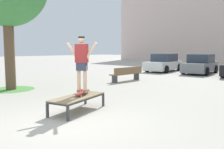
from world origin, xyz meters
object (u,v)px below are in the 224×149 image
Objects in this scene: skate_box at (78,98)px; car_grey at (200,65)px; park_bench at (127,74)px; skater at (82,60)px; car_white at (164,63)px; skateboard at (82,92)px.

skate_box is 0.47× the size of car_grey.
skate_box is 7.16m from park_bench.
skater is (-0.06, 0.23, 1.12)m from skate_box.
park_bench is at bearing -76.12° from car_white.
skateboard is 0.99m from skater.
car_grey is (-1.99, 13.52, -0.84)m from skater.
park_bench is (-3.28, 6.11, -1.08)m from skater.
car_grey reaches higher than skateboard.
car_grey is at bearing 98.48° from skate_box.
car_white is (-5.09, 13.39, 0.28)m from skate_box.
skateboard is (-0.06, 0.22, 0.12)m from skate_box.
car_white and car_grey have the same top height.
skater is at bearing 119.04° from skateboard.
skater is 0.39× the size of car_white.
skater is 7.01m from park_bench.
car_grey is at bearing 98.36° from skater.
park_bench is (-1.29, -7.42, -0.24)m from car_grey.
skate_box is at bearing -74.55° from skateboard.
skater reaches higher than park_bench.
skateboard is 14.10m from car_white.
car_white is at bearing 103.88° from park_bench.
skate_box is 14.33m from car_white.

